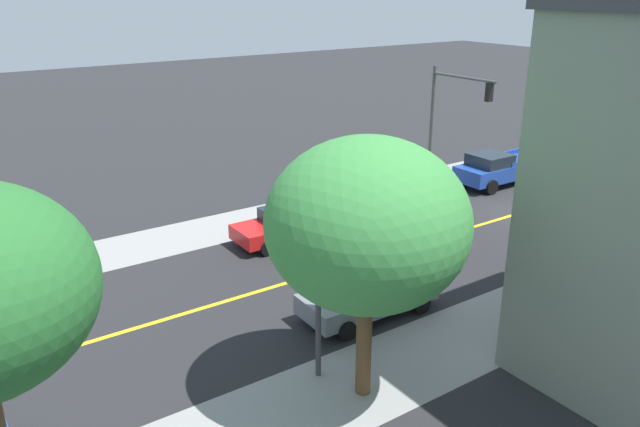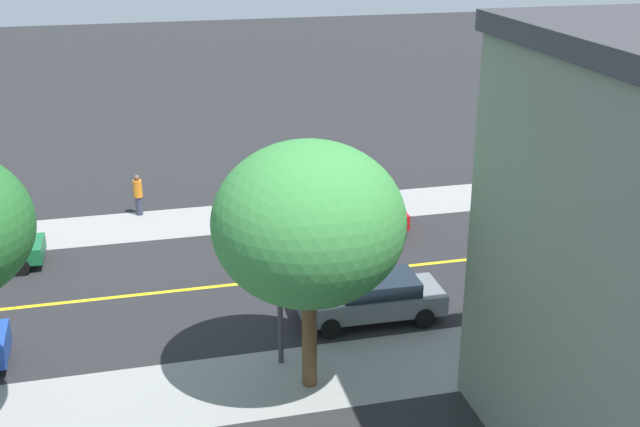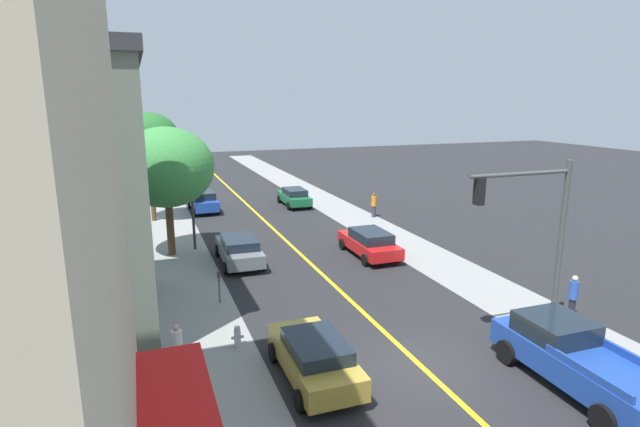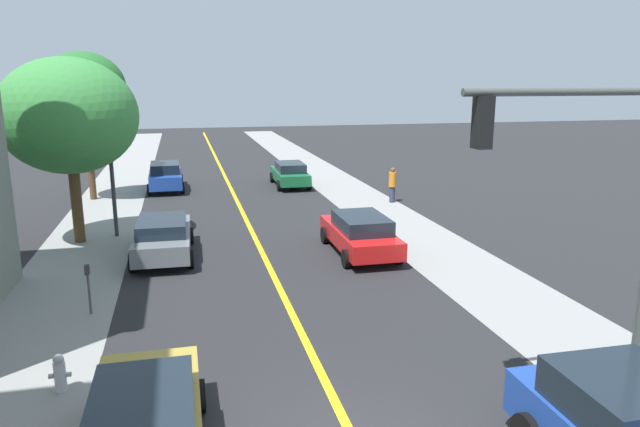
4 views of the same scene
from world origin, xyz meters
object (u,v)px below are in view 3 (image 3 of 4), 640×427
at_px(street_lamp, 191,185).
at_px(pedestrian_orange_shirt, 374,204).
at_px(street_tree_left_near, 148,138).
at_px(street_tree_right_corner, 166,168).
at_px(grey_sedan_left_curb, 239,249).
at_px(green_sedan_right_curb, 294,197).
at_px(pedestrian_blue_shirt, 573,296).
at_px(traffic_light_mast, 536,223).
at_px(blue_sedan_left_curb, 203,201).
at_px(red_sedan_right_curb, 369,242).
at_px(gold_sedan_left_curb, 314,357).
at_px(parking_meter, 219,282).
at_px(pedestrian_white_shirt, 177,347).
at_px(blue_pickup_truck, 574,357).
at_px(small_dog, 180,352).
at_px(fire_hydrant, 237,336).

relative_size(street_lamp, pedestrian_orange_shirt, 3.33).
distance_m(street_tree_left_near, street_tree_right_corner, 8.82).
xyz_separation_m(grey_sedan_left_curb, green_sedan_right_curb, (7.07, 12.96, -0.01)).
bearing_deg(pedestrian_blue_shirt, traffic_light_mast, -94.92).
bearing_deg(traffic_light_mast, blue_sedan_left_curb, -71.46).
xyz_separation_m(red_sedan_right_curb, gold_sedan_left_curb, (-7.08, -10.84, -0.00)).
xyz_separation_m(parking_meter, gold_sedan_left_curb, (1.82, -7.10, -0.15)).
xyz_separation_m(street_lamp, pedestrian_white_shirt, (-2.04, -13.62, -2.92)).
height_order(blue_pickup_truck, small_dog, blue_pickup_truck).
height_order(street_tree_left_near, green_sedan_right_curb, street_tree_left_near).
bearing_deg(pedestrian_orange_shirt, small_dog, 177.09).
xyz_separation_m(fire_hydrant, parking_meter, (0.03, 4.16, 0.52)).
distance_m(pedestrian_blue_shirt, pedestrian_white_shirt, 15.17).
xyz_separation_m(street_tree_left_near, small_dog, (0.03, -21.10, -5.51)).
relative_size(blue_sedan_left_curb, blue_pickup_truck, 0.82).
relative_size(street_tree_left_near, parking_meter, 5.46).
bearing_deg(street_tree_right_corner, street_lamp, 22.99).
bearing_deg(street_lamp, traffic_light_mast, -56.11).
relative_size(fire_hydrant, gold_sedan_left_curb, 0.19).
distance_m(blue_pickup_truck, pedestrian_orange_shirt, 22.55).
height_order(street_tree_right_corner, fire_hydrant, street_tree_right_corner).
height_order(blue_pickup_truck, pedestrian_white_shirt, blue_pickup_truck).
bearing_deg(parking_meter, street_tree_right_corner, 100.38).
relative_size(pedestrian_blue_shirt, pedestrian_white_shirt, 1.07).
height_order(traffic_light_mast, red_sedan_right_curb, traffic_light_mast).
distance_m(traffic_light_mast, street_lamp, 18.49).
xyz_separation_m(fire_hydrant, street_lamp, (-0.07, 12.55, 3.40)).
bearing_deg(street_tree_right_corner, parking_meter, -79.62).
relative_size(gold_sedan_left_curb, pedestrian_white_shirt, 2.64).
relative_size(fire_hydrant, blue_pickup_truck, 0.15).
height_order(fire_hydrant, pedestrian_white_shirt, pedestrian_white_shirt).
relative_size(red_sedan_right_curb, pedestrian_white_shirt, 2.85).
xyz_separation_m(traffic_light_mast, pedestrian_blue_shirt, (2.78, 0.56, -3.35)).
distance_m(street_tree_left_near, blue_sedan_left_curb, 6.55).
bearing_deg(pedestrian_orange_shirt, grey_sedan_left_curb, 161.66).
height_order(blue_sedan_left_curb, pedestrian_orange_shirt, pedestrian_orange_shirt).
xyz_separation_m(fire_hydrant, pedestrian_white_shirt, (-2.11, -1.07, 0.48)).
distance_m(green_sedan_right_curb, blue_pickup_truck, 28.01).
xyz_separation_m(traffic_light_mast, grey_sedan_left_curb, (-8.35, 11.91, -3.53)).
bearing_deg(fire_hydrant, red_sedan_right_curb, 41.50).
bearing_deg(green_sedan_right_curb, traffic_light_mast, -176.19).
relative_size(green_sedan_right_curb, pedestrian_blue_shirt, 2.53).
distance_m(street_lamp, red_sedan_right_curb, 10.57).
height_order(fire_hydrant, street_lamp, street_lamp).
relative_size(street_tree_left_near, street_tree_right_corner, 1.08).
bearing_deg(fire_hydrant, street_lamp, 90.33).
height_order(traffic_light_mast, pedestrian_orange_shirt, traffic_light_mast).
xyz_separation_m(blue_pickup_truck, pedestrian_orange_shirt, (4.10, 22.17, 0.04)).
relative_size(grey_sedan_left_curb, small_dog, 6.74).
distance_m(street_tree_left_near, traffic_light_mast, 26.57).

